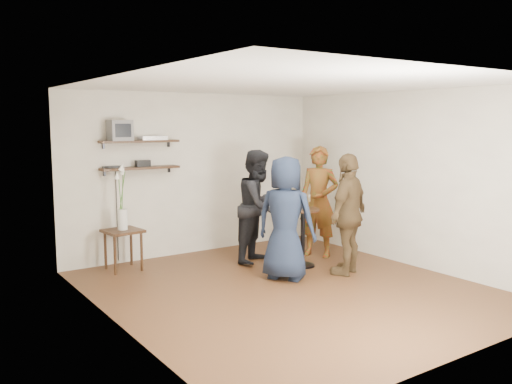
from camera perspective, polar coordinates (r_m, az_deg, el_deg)
room at (r=6.81m, az=3.57°, el=0.30°), size 4.58×5.08×2.68m
shelf_upper at (r=8.33m, az=-12.15°, el=5.23°), size 1.20×0.25×0.04m
shelf_lower at (r=8.35m, az=-12.07°, el=2.49°), size 1.20×0.25×0.04m
crt_monitor at (r=8.21m, az=-14.18°, el=6.31°), size 0.32×0.30×0.30m
dvd_deck at (r=8.41m, az=-10.86°, el=5.61°), size 0.40×0.24×0.06m
radio at (r=8.36m, az=-11.83°, el=2.96°), size 0.22×0.10×0.10m
power_strip at (r=8.25m, az=-14.86°, el=2.57°), size 0.30×0.05×0.03m
side_table at (r=8.09m, az=-13.83°, el=-4.55°), size 0.55×0.55×0.59m
vase_lilies at (r=8.02m, az=-13.93°, el=-1.71°), size 0.19×0.20×0.98m
drinks_table at (r=8.07m, az=4.95°, el=-3.92°), size 0.48×0.48×0.87m
wine_glass_fl at (r=7.91m, az=4.79°, el=-0.73°), size 0.07×0.07×0.22m
wine_glass_fr at (r=8.00m, az=5.51°, el=-0.71°), size 0.07×0.07×0.21m
wine_glass_bl at (r=8.02m, az=4.69°, el=-0.74°), size 0.07×0.07×0.20m
wine_glass_br at (r=8.03m, az=5.13°, el=-0.78°), size 0.06×0.06×0.19m
person_plaid at (r=8.68m, az=6.62°, el=-0.99°), size 0.69×0.77×1.77m
person_dark at (r=8.27m, az=0.28°, el=-1.50°), size 1.05×0.99×1.72m
person_navy at (r=7.35m, az=3.14°, el=-2.77°), size 0.89×0.98×1.69m
person_brown at (r=7.71m, az=9.70°, el=-2.31°), size 1.09×0.77×1.71m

